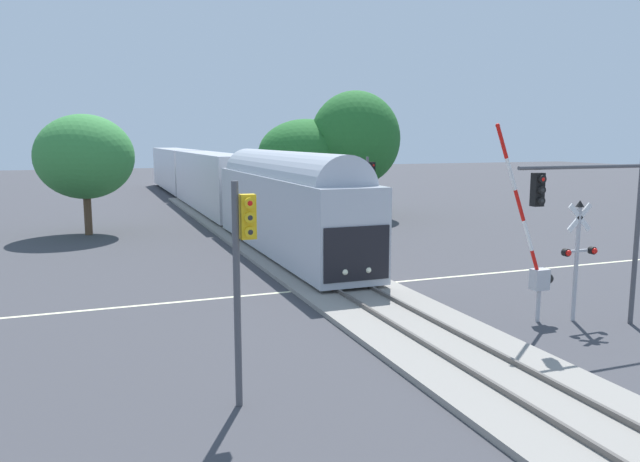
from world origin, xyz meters
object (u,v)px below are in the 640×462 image
Objects in this scene: crossing_gate_near at (535,261)px; oak_behind_train at (85,157)px; crossing_signal_mast at (578,248)px; oak_far_right at (355,139)px; traffic_signal_near_right at (607,201)px; commuter_train at (213,180)px; traffic_signal_far_side at (370,186)px; traffic_signal_near_left at (243,257)px; elm_centre_background at (306,154)px.

oak_behind_train is (-13.92, 25.48, 2.89)m from crossing_gate_near.
crossing_signal_mast is 28.91m from oak_far_right.
traffic_signal_near_right is at bearing -41.27° from crossing_gate_near.
commuter_train is at bearing 42.81° from oak_behind_train.
commuter_train is at bearing 106.01° from traffic_signal_far_side.
commuter_train is 11.43× the size of traffic_signal_near_right.
traffic_signal_near_left reaches higher than crossing_signal_mast.
oak_far_right is at bearing -29.51° from elm_centre_background.
traffic_signal_near_left is at bearing -111.69° from elm_centre_background.
crossing_gate_near is 1.20× the size of traffic_signal_near_right.
elm_centre_background reaches higher than traffic_signal_far_side.
crossing_signal_mast is 16.02m from traffic_signal_far_side.
oak_far_right is at bearing 78.23° from crossing_gate_near.
commuter_train is at bearing 144.70° from elm_centre_background.
crossing_gate_near is 29.18m from oak_behind_train.
commuter_train is 15.32× the size of crossing_signal_mast.
traffic_signal_near_left is 12.23m from traffic_signal_near_right.
traffic_signal_near_left is at bearing -83.33° from oak_behind_train.
traffic_signal_far_side is at bearing 57.36° from traffic_signal_near_left.
traffic_signal_near_right reaches higher than crossing_signal_mast.
commuter_train is at bearing 99.02° from crossing_signal_mast.
commuter_train is 12.34× the size of traffic_signal_far_side.
traffic_signal_near_left is 0.68× the size of elm_centre_background.
oak_behind_train is 1.00× the size of elm_centre_background.
traffic_signal_near_right is 16.96m from traffic_signal_far_side.
traffic_signal_far_side is 0.67× the size of elm_centre_background.
crossing_gate_near is at bearing -94.69° from elm_centre_background.
crossing_signal_mast is (1.39, -0.39, 0.42)m from crossing_gate_near.
oak_behind_train reaches higher than crossing_signal_mast.
oak_behind_train is at bearing -172.88° from oak_far_right.
traffic_signal_near_right is at bearing -89.20° from traffic_signal_far_side.
oak_behind_train is (-15.20, 9.87, 1.55)m from traffic_signal_far_side.
traffic_signal_near_right is (1.52, -1.33, 2.09)m from crossing_gate_near.
oak_behind_train is 0.78× the size of oak_far_right.
commuter_train is 19.70m from traffic_signal_far_side.
commuter_train is 9.55× the size of crossing_gate_near.
oak_far_right is (16.42, 30.88, 2.62)m from traffic_signal_near_left.
elm_centre_background is (1.17, 14.25, 1.50)m from traffic_signal_far_side.
traffic_signal_near_left is 35.32m from elm_centre_background.
commuter_train is at bearing 96.85° from crossing_gate_near.
crossing_signal_mast is at bearing -59.38° from oak_behind_train.
traffic_signal_near_left is (-11.99, -2.54, 0.98)m from crossing_signal_mast.
oak_behind_train is (-15.43, 26.81, 0.80)m from traffic_signal_near_right.
oak_far_right is at bearing 81.11° from crossing_signal_mast.
traffic_signal_near_right is 0.72× the size of oak_behind_train.
oak_behind_train is at bearing -137.19° from commuter_train.
oak_far_right is (4.31, 29.28, 1.93)m from traffic_signal_near_right.
traffic_signal_far_side is 13.42m from oak_far_right.
traffic_signal_near_right is 29.66m from oak_far_right.
oak_behind_train is at bearing 146.99° from traffic_signal_far_side.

